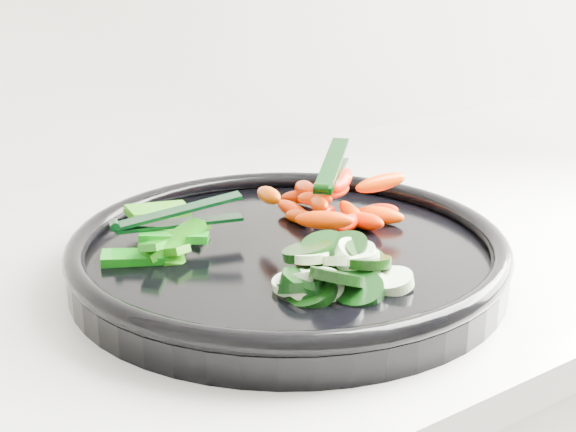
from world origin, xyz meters
TOP-DOWN VIEW (x-y plane):
  - veggie_tray at (0.23, 1.62)m, footprint 0.49×0.49m
  - cucumber_pile at (0.22, 1.54)m, footprint 0.11×0.12m
  - carrot_pile at (0.30, 1.65)m, footprint 0.15×0.14m
  - pepper_pile at (0.14, 1.68)m, footprint 0.12×0.11m
  - tong_carrot at (0.30, 1.66)m, footprint 0.09×0.09m
  - tong_pepper at (0.15, 1.68)m, footprint 0.11×0.05m

SIDE VIEW (x-z plane):
  - veggie_tray at x=0.23m, z-range 0.93..0.97m
  - pepper_pile at x=0.14m, z-range 0.94..0.98m
  - cucumber_pile at x=0.22m, z-range 0.94..0.98m
  - carrot_pile at x=0.30m, z-range 0.95..1.00m
  - tong_pepper at x=0.15m, z-range 0.97..0.99m
  - tong_carrot at x=0.30m, z-range 0.99..1.02m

